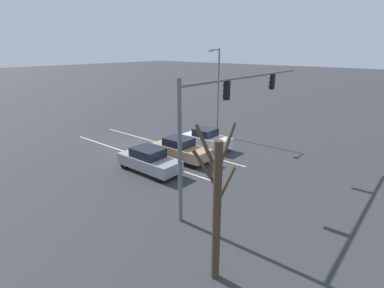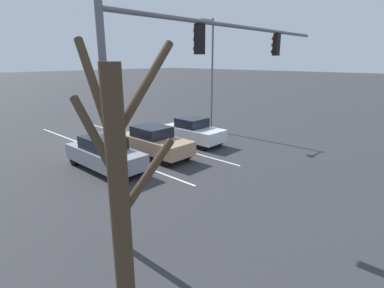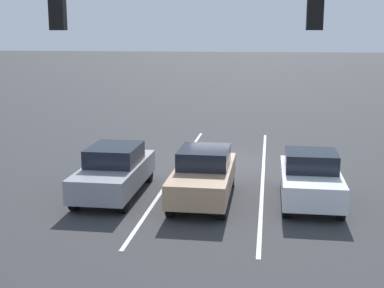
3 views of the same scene
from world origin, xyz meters
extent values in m
plane|color=#333335|center=(0.00, 0.00, 0.00)|extent=(240.00, 240.00, 0.00)
cube|color=silver|center=(-1.68, 1.82, 0.01)|extent=(0.12, 15.65, 0.01)
cube|color=silver|center=(1.68, 1.82, 0.01)|extent=(0.12, 15.65, 0.01)
cube|color=gray|center=(3.16, 5.12, 0.68)|extent=(1.78, 4.51, 0.74)
cube|color=black|center=(3.16, 5.02, 1.34)|extent=(1.57, 2.02, 0.59)
cube|color=red|center=(2.53, 2.90, 0.87)|extent=(0.24, 0.06, 0.12)
cube|color=red|center=(3.78, 2.90, 0.87)|extent=(0.24, 0.06, 0.12)
cylinder|color=black|center=(2.40, 6.82, 0.31)|extent=(0.22, 0.62, 0.62)
cylinder|color=black|center=(3.92, 6.82, 0.31)|extent=(0.22, 0.62, 0.62)
cylinder|color=black|center=(2.40, 3.42, 0.31)|extent=(0.22, 0.62, 0.62)
cylinder|color=black|center=(3.92, 3.42, 0.31)|extent=(0.22, 0.62, 0.62)
cube|color=tan|center=(0.18, 5.30, 0.72)|extent=(1.78, 4.48, 0.73)
cube|color=black|center=(0.18, 5.06, 1.37)|extent=(1.56, 1.93, 0.58)
cube|color=red|center=(-0.45, 3.10, 0.90)|extent=(0.24, 0.06, 0.12)
cube|color=red|center=(0.80, 3.10, 0.90)|extent=(0.24, 0.06, 0.12)
cylinder|color=black|center=(-0.58, 6.94, 0.35)|extent=(0.22, 0.70, 0.70)
cylinder|color=black|center=(0.93, 6.94, 0.35)|extent=(0.22, 0.70, 0.70)
cylinder|color=black|center=(-0.58, 3.67, 0.35)|extent=(0.22, 0.70, 0.70)
cylinder|color=black|center=(0.93, 3.67, 0.35)|extent=(0.22, 0.70, 0.70)
cube|color=silver|center=(-3.19, 5.08, 0.68)|extent=(1.81, 4.01, 0.74)
cube|color=black|center=(-3.19, 4.94, 1.34)|extent=(1.59, 1.60, 0.58)
cube|color=red|center=(-3.82, 3.12, 0.87)|extent=(0.24, 0.06, 0.12)
cube|color=red|center=(-2.56, 3.12, 0.87)|extent=(0.24, 0.06, 0.12)
cylinder|color=black|center=(-3.96, 6.52, 0.31)|extent=(0.22, 0.63, 0.63)
cylinder|color=black|center=(-2.42, 6.52, 0.31)|extent=(0.22, 0.63, 0.63)
cylinder|color=black|center=(-3.96, 3.64, 0.31)|extent=(0.22, 0.63, 0.63)
cylinder|color=black|center=(-2.42, 3.64, 0.31)|extent=(0.22, 0.63, 0.63)
cube|color=black|center=(-2.66, 10.65, 5.82)|extent=(0.32, 0.22, 0.95)
sphere|color=#4C420C|center=(-2.66, 10.49, 5.82)|extent=(0.20, 0.20, 0.20)
sphere|color=#0A3814|center=(-2.66, 10.49, 5.53)|extent=(0.20, 0.20, 0.20)
cube|color=black|center=(2.61, 10.65, 5.82)|extent=(0.32, 0.22, 0.95)
sphere|color=#4C420C|center=(2.61, 10.49, 5.82)|extent=(0.20, 0.20, 0.20)
sphere|color=#0A3814|center=(2.61, 10.49, 5.53)|extent=(0.20, 0.20, 0.20)
camera|label=1|loc=(15.56, 19.08, 7.92)|focal=28.00mm
camera|label=2|loc=(10.39, 17.49, 5.20)|focal=28.00mm
camera|label=3|loc=(-1.82, 21.60, 5.33)|focal=50.00mm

